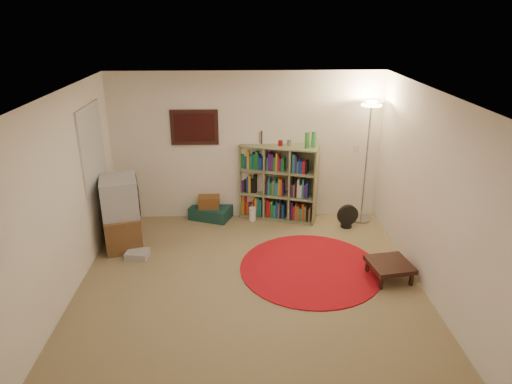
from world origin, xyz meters
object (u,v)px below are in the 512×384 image
Objects in this scene: floor_fan at (347,216)px; tv_stand at (122,213)px; floor_lamp at (370,123)px; suitcase at (211,212)px; side_table at (390,265)px; bookshelf at (277,183)px.

floor_fan is 0.37× the size of tv_stand.
tv_stand is (-3.87, -0.75, -1.19)m from floor_lamp.
floor_lamp reaches higher than floor_fan.
tv_stand is at bearing -123.05° from suitcase.
floor_lamp is 2.64× the size of suitcase.
floor_fan is 2.34m from suitcase.
floor_lamp is 5.13× the size of floor_fan.
tv_stand is 1.40× the size of suitcase.
suitcase is (1.27, 0.93, -0.42)m from tv_stand.
side_table is (-0.09, -1.85, -1.51)m from floor_lamp.
floor_lamp is at bearing 16.87° from suitcase.
bookshelf is 1.81m from floor_lamp.
bookshelf is 2.60m from tv_stand.
side_table is at bearing -31.21° from tv_stand.
bookshelf reaches higher than floor_fan.
tv_stand is at bearing 163.85° from side_table.
suitcase is 1.28× the size of side_table.
side_table reaches higher than suitcase.
side_table is at bearing -92.73° from floor_lamp.
floor_fan is (1.14, -0.45, -0.43)m from bookshelf.
tv_stand is at bearing 175.28° from floor_fan.
floor_lamp is 3.06m from suitcase.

